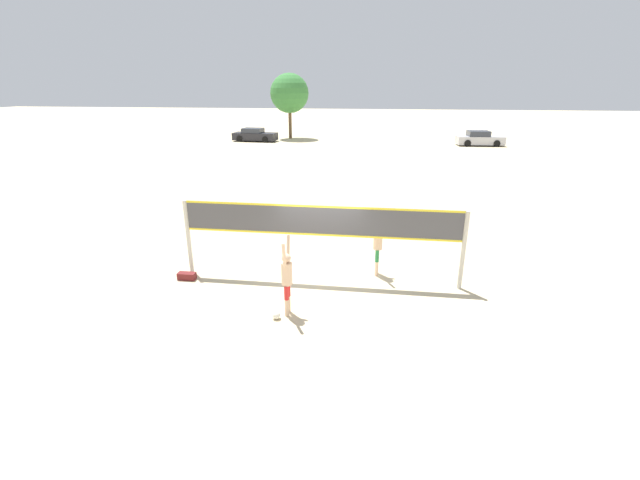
# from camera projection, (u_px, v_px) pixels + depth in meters

# --- Properties ---
(ground_plane) EXTENTS (200.00, 200.00, 0.00)m
(ground_plane) POSITION_uv_depth(u_px,v_px,m) (320.00, 280.00, 13.13)
(ground_plane) COLOR beige
(volleyball_net) EXTENTS (8.40, 0.13, 2.36)m
(volleyball_net) POSITION_uv_depth(u_px,v_px,m) (320.00, 228.00, 12.56)
(volleyball_net) COLOR beige
(volleyball_net) RESTS_ON ground_plane
(player_spiker) EXTENTS (0.28, 0.70, 2.09)m
(player_spiker) POSITION_uv_depth(u_px,v_px,m) (287.00, 275.00, 10.80)
(player_spiker) COLOR beige
(player_spiker) RESTS_ON ground_plane
(player_blocker) EXTENTS (0.28, 0.70, 2.11)m
(player_blocker) POSITION_uv_depth(u_px,v_px,m) (378.00, 241.00, 13.13)
(player_blocker) COLOR beige
(player_blocker) RESTS_ON ground_plane
(volleyball) EXTENTS (0.21, 0.21, 0.21)m
(volleyball) POSITION_uv_depth(u_px,v_px,m) (276.00, 315.00, 10.90)
(volleyball) COLOR silver
(volleyball) RESTS_ON ground_plane
(gear_bag) EXTENTS (0.54, 0.24, 0.22)m
(gear_bag) POSITION_uv_depth(u_px,v_px,m) (187.00, 276.00, 13.11)
(gear_bag) COLOR maroon
(gear_bag) RESTS_ON ground_plane
(parked_car_near) EXTENTS (4.70, 2.17, 1.35)m
(parked_car_near) POSITION_uv_depth(u_px,v_px,m) (255.00, 135.00, 45.31)
(parked_car_near) COLOR #232328
(parked_car_near) RESTS_ON ground_plane
(parked_car_mid) EXTENTS (4.55, 2.14, 1.42)m
(parked_car_mid) POSITION_uv_depth(u_px,v_px,m) (480.00, 139.00, 42.03)
(parked_car_mid) COLOR #B7B7BC
(parked_car_mid) RESTS_ON ground_plane
(tree_left_cluster) EXTENTS (4.17, 4.17, 6.88)m
(tree_left_cluster) POSITION_uv_depth(u_px,v_px,m) (289.00, 93.00, 46.30)
(tree_left_cluster) COLOR brown
(tree_left_cluster) RESTS_ON ground_plane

